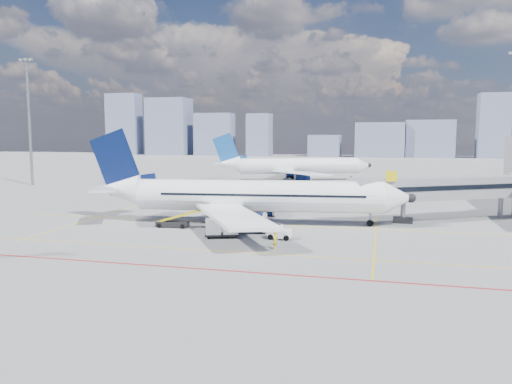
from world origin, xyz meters
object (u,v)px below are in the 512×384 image
main_aircraft (245,196)px  ramp_worker (275,241)px  baggage_tug (279,232)px  cargo_dolly (222,227)px  second_aircraft (292,166)px  belt_loader (174,223)px

main_aircraft → ramp_worker: bearing=-69.5°
main_aircraft → baggage_tug: 9.75m
baggage_tug → cargo_dolly: size_ratio=0.60×
main_aircraft → baggage_tug: size_ratio=16.57×
ramp_worker → main_aircraft: bearing=45.9°
second_aircraft → belt_loader: bearing=-114.2°
baggage_tug → cargo_dolly: cargo_dolly is taller
second_aircraft → ramp_worker: second_aircraft is taller
cargo_dolly → belt_loader: 8.05m
main_aircraft → second_aircraft: (-4.24, 55.68, 0.00)m
cargo_dolly → main_aircraft: bearing=69.9°
cargo_dolly → ramp_worker: size_ratio=2.42×
second_aircraft → cargo_dolly: second_aircraft is taller
second_aircraft → ramp_worker: (10.40, -67.60, -2.44)m
second_aircraft → baggage_tug: second_aircraft is taller
belt_loader → main_aircraft: bearing=27.1°
baggage_tug → ramp_worker: (0.56, -4.33, 0.05)m
second_aircraft → baggage_tug: bearing=-102.6°
belt_loader → cargo_dolly: bearing=-33.4°
main_aircraft → belt_loader: 8.69m
main_aircraft → second_aircraft: 55.84m
main_aircraft → second_aircraft: main_aircraft is taller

